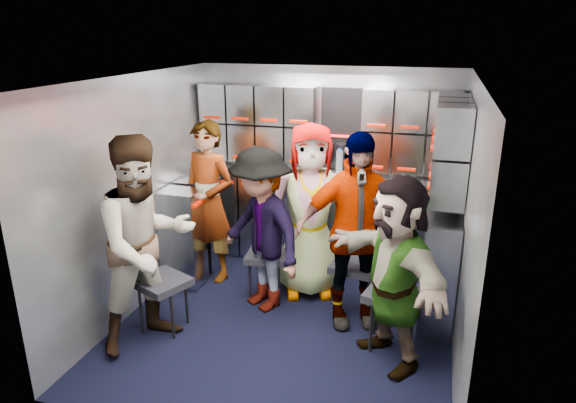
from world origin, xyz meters
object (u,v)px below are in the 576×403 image
(jump_seat_near_right, at_px, (394,298))
(jump_seat_near_left, at_px, (162,285))
(jump_seat_mid_right, at_px, (355,269))
(jump_seat_mid_left, at_px, (268,258))
(attendant_arc_d, at_px, (354,231))
(attendant_arc_c, at_px, (310,211))
(attendant_arc_b, at_px, (261,230))
(attendant_standing, at_px, (208,202))
(jump_seat_center, at_px, (314,249))
(attendant_arc_a, at_px, (146,244))
(attendant_arc_e, at_px, (395,273))

(jump_seat_near_right, bearing_deg, jump_seat_near_left, -171.33)
(jump_seat_mid_right, distance_m, jump_seat_near_right, 0.61)
(jump_seat_mid_left, xyz_separation_m, jump_seat_near_right, (1.22, -0.49, 0.03))
(attendant_arc_d, bearing_deg, jump_seat_mid_left, 143.96)
(jump_seat_mid_right, xyz_separation_m, jump_seat_near_right, (0.39, -0.47, 0.02))
(jump_seat_mid_right, bearing_deg, jump_seat_mid_left, 178.39)
(jump_seat_near_left, distance_m, jump_seat_mid_left, 1.04)
(jump_seat_near_left, height_order, attendant_arc_c, attendant_arc_c)
(jump_seat_mid_left, height_order, jump_seat_mid_right, jump_seat_mid_right)
(jump_seat_mid_right, xyz_separation_m, attendant_arc_c, (-0.48, 0.24, 0.42))
(jump_seat_near_right, height_order, attendant_arc_d, attendant_arc_d)
(attendant_arc_b, bearing_deg, attendant_standing, -176.89)
(attendant_arc_c, bearing_deg, jump_seat_center, 71.90)
(attendant_standing, distance_m, attendant_arc_d, 1.59)
(jump_seat_center, xyz_separation_m, attendant_arc_d, (0.48, -0.60, 0.48))
(jump_seat_center, bearing_deg, attendant_arc_d, -50.96)
(jump_seat_center, relative_size, attendant_arc_a, 0.24)
(jump_seat_mid_right, height_order, attendant_standing, attendant_standing)
(attendant_arc_c, bearing_deg, jump_seat_near_left, -153.91)
(jump_seat_center, height_order, attendant_arc_e, attendant_arc_e)
(jump_seat_near_left, distance_m, attendant_standing, 1.09)
(jump_seat_near_left, height_order, attendant_arc_b, attendant_arc_b)
(jump_seat_mid_left, height_order, attendant_standing, attendant_standing)
(jump_seat_mid_right, height_order, jump_seat_near_right, jump_seat_near_right)
(jump_seat_near_left, xyz_separation_m, jump_seat_near_right, (1.90, 0.29, 0.02))
(jump_seat_mid_left, relative_size, attendant_arc_b, 0.30)
(jump_seat_mid_right, bearing_deg, attendant_arc_b, -169.33)
(attendant_arc_c, bearing_deg, attendant_arc_a, -149.17)
(jump_seat_center, height_order, jump_seat_near_right, jump_seat_near_right)
(attendant_standing, bearing_deg, attendant_arc_c, 12.39)
(jump_seat_center, bearing_deg, attendant_arc_e, -50.73)
(jump_seat_near_left, bearing_deg, attendant_arc_b, 41.63)
(attendant_arc_b, bearing_deg, attendant_arc_a, -97.15)
(jump_seat_mid_right, relative_size, attendant_arc_d, 0.28)
(jump_seat_near_right, xyz_separation_m, attendant_arc_e, (0.00, -0.18, 0.31))
(attendant_arc_a, bearing_deg, jump_seat_mid_right, -25.76)
(jump_seat_center, distance_m, attendant_arc_d, 0.91)
(jump_seat_near_right, relative_size, attendant_arc_b, 0.33)
(jump_seat_center, height_order, attendant_arc_d, attendant_arc_d)
(attendant_arc_e, bearing_deg, attendant_standing, -155.50)
(jump_seat_center, relative_size, attendant_arc_b, 0.27)
(jump_seat_center, xyz_separation_m, attendant_arc_c, (0.00, -0.18, 0.47))
(jump_seat_near_left, bearing_deg, jump_seat_center, 48.93)
(attendant_arc_d, distance_m, attendant_arc_e, 0.62)
(attendant_arc_e, bearing_deg, jump_seat_mid_left, -159.08)
(attendant_arc_b, bearing_deg, jump_seat_near_left, -104.61)
(attendant_arc_c, height_order, attendant_arc_d, attendant_arc_d)
(jump_seat_mid_right, height_order, attendant_arc_c, attendant_arc_c)
(attendant_standing, xyz_separation_m, attendant_arc_c, (1.05, -0.02, 0.02))
(jump_seat_near_left, distance_m, attendant_arc_c, 1.49)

